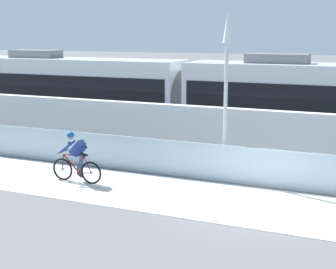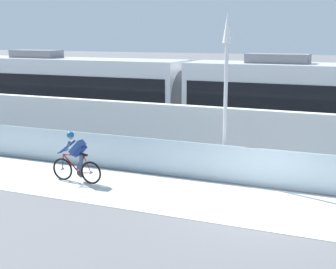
% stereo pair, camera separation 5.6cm
% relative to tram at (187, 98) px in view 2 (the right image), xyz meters
% --- Properties ---
extents(ground_plane, '(200.00, 200.00, 0.00)m').
position_rel_tram_xyz_m(ground_plane, '(4.74, -6.85, -1.89)').
color(ground_plane, slate).
extents(bike_path_deck, '(32.00, 3.20, 0.01)m').
position_rel_tram_xyz_m(bike_path_deck, '(4.74, -6.85, -1.89)').
color(bike_path_deck, silver).
rests_on(bike_path_deck, ground).
extents(glass_parapet, '(32.00, 0.05, 1.18)m').
position_rel_tram_xyz_m(glass_parapet, '(4.74, -5.00, -1.30)').
color(glass_parapet, silver).
rests_on(glass_parapet, ground).
extents(concrete_barrier_wall, '(32.00, 0.36, 2.07)m').
position_rel_tram_xyz_m(concrete_barrier_wall, '(4.74, -3.20, -0.86)').
color(concrete_barrier_wall, silver).
rests_on(concrete_barrier_wall, ground).
extents(tram_rail_near, '(32.00, 0.08, 0.01)m').
position_rel_tram_xyz_m(tram_rail_near, '(4.74, -0.72, -1.89)').
color(tram_rail_near, '#595654').
rests_on(tram_rail_near, ground).
extents(tram_rail_far, '(32.00, 0.08, 0.01)m').
position_rel_tram_xyz_m(tram_rail_far, '(4.74, 0.72, -1.89)').
color(tram_rail_far, '#595654').
rests_on(tram_rail_far, ground).
extents(tram, '(22.56, 2.54, 3.81)m').
position_rel_tram_xyz_m(tram, '(0.00, 0.00, 0.00)').
color(tram, silver).
rests_on(tram, ground).
extents(cyclist_on_bike, '(1.77, 0.58, 1.61)m').
position_rel_tram_xyz_m(cyclist_on_bike, '(-1.05, -6.85, -1.11)').
color(cyclist_on_bike, black).
rests_on(cyclist_on_bike, ground).
extents(lamp_post_antenna, '(0.28, 0.28, 5.20)m').
position_rel_tram_xyz_m(lamp_post_antenna, '(3.09, -4.70, 1.40)').
color(lamp_post_antenna, gray).
rests_on(lamp_post_antenna, ground).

